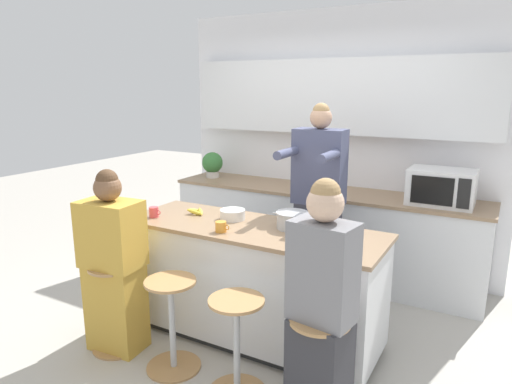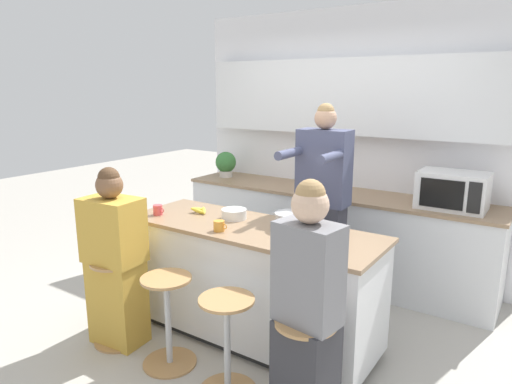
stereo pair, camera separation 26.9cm
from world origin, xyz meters
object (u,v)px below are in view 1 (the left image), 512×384
(cooking_pot, at_px, (292,220))
(microwave, at_px, (441,187))
(bar_stool_center_right, at_px, (237,346))
(fruit_bowl, at_px, (324,237))
(coffee_cup_near, at_px, (221,227))
(bar_stool_rightmost, at_px, (318,369))
(bar_stool_center_left, at_px, (172,323))
(person_cooking, at_px, (318,212))
(banana_bunch, at_px, (196,211))
(kitchen_island, at_px, (252,282))
(person_wrapped_blanket, at_px, (113,267))
(coffee_cup_far, at_px, (154,212))
(person_seated_near, at_px, (321,315))
(bar_stool_leftmost, at_px, (115,305))
(potted_plant, at_px, (212,164))

(cooking_pot, xyz_separation_m, microwave, (0.85, 1.30, 0.09))
(bar_stool_center_right, relative_size, fruit_bowl, 2.83)
(coffee_cup_near, height_order, microwave, microwave)
(bar_stool_rightmost, height_order, microwave, microwave)
(bar_stool_center_left, xyz_separation_m, person_cooking, (0.53, 1.30, 0.55))
(bar_stool_center_right, height_order, banana_bunch, banana_bunch)
(kitchen_island, xyz_separation_m, person_cooking, (0.26, 0.67, 0.43))
(kitchen_island, relative_size, bar_stool_center_right, 3.05)
(person_wrapped_blanket, bearing_deg, coffee_cup_near, 26.24)
(bar_stool_center_left, height_order, fruit_bowl, fruit_bowl)
(person_wrapped_blanket, height_order, coffee_cup_far, person_wrapped_blanket)
(fruit_bowl, distance_m, banana_bunch, 1.16)
(kitchen_island, bearing_deg, coffee_cup_near, -119.57)
(person_seated_near, bearing_deg, bar_stool_center_right, -169.19)
(bar_stool_leftmost, bearing_deg, person_wrapped_blanket, 37.17)
(cooking_pot, relative_size, banana_bunch, 1.92)
(coffee_cup_far, bearing_deg, person_seated_near, -16.03)
(cooking_pot, bearing_deg, kitchen_island, -159.72)
(kitchen_island, distance_m, coffee_cup_near, 0.55)
(potted_plant, bearing_deg, kitchen_island, -46.97)
(bar_stool_center_left, height_order, cooking_pot, cooking_pot)
(potted_plant, bearing_deg, person_wrapped_blanket, -75.19)
(person_seated_near, xyz_separation_m, coffee_cup_near, (-0.93, 0.41, 0.26))
(person_cooking, xyz_separation_m, cooking_pot, (0.02, -0.57, 0.08))
(bar_stool_center_left, bearing_deg, kitchen_island, 67.02)
(person_cooking, height_order, banana_bunch, person_cooking)
(cooking_pot, bearing_deg, fruit_bowl, -27.25)
(bar_stool_rightmost, height_order, coffee_cup_far, coffee_cup_far)
(person_wrapped_blanket, bearing_deg, cooking_pot, 29.14)
(kitchen_island, bearing_deg, bar_stool_center_right, -67.68)
(bar_stool_rightmost, relative_size, person_wrapped_blanket, 0.48)
(kitchen_island, relative_size, coffee_cup_far, 18.67)
(bar_stool_leftmost, distance_m, fruit_bowl, 1.62)
(coffee_cup_far, bearing_deg, microwave, 38.96)
(kitchen_island, bearing_deg, person_wrapped_blanket, -141.78)
(microwave, bearing_deg, coffee_cup_far, -141.04)
(kitchen_island, xyz_separation_m, cooking_pot, (0.29, 0.11, 0.51))
(person_wrapped_blanket, distance_m, coffee_cup_far, 0.55)
(person_wrapped_blanket, distance_m, fruit_bowl, 1.53)
(person_cooking, height_order, potted_plant, person_cooking)
(bar_stool_leftmost, distance_m, person_seated_near, 1.65)
(coffee_cup_near, bearing_deg, potted_plant, 126.29)
(fruit_bowl, height_order, coffee_cup_near, coffee_cup_near)
(kitchen_island, relative_size, potted_plant, 6.83)
(person_wrapped_blanket, relative_size, fruit_bowl, 5.88)
(fruit_bowl, bearing_deg, bar_stool_leftmost, -157.51)
(bar_stool_center_left, bearing_deg, banana_bunch, 112.60)
(bar_stool_rightmost, xyz_separation_m, banana_bunch, (-1.36, 0.69, 0.59))
(person_wrapped_blanket, bearing_deg, bar_stool_leftmost, -147.81)
(bar_stool_center_right, height_order, cooking_pot, cooking_pot)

